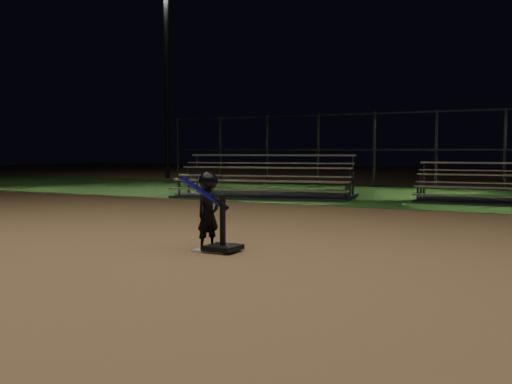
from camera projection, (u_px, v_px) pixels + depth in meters
name	position (u px, v px, depth m)	size (l,w,h in m)	color
ground	(217.00, 250.00, 7.07)	(80.00, 80.00, 0.00)	#976E44
grass_strip	(413.00, 195.00, 15.85)	(60.00, 8.00, 0.01)	#255019
home_plate	(217.00, 250.00, 7.07)	(0.45, 0.45, 0.02)	beige
batting_tee	(223.00, 241.00, 6.96)	(0.38, 0.38, 0.65)	black
child_batter	(208.00, 209.00, 7.04)	(0.44, 0.57, 0.95)	black
bleacher_left	(266.00, 188.00, 15.27)	(4.93, 3.14, 1.12)	silver
bleacher_right	(503.00, 195.00, 13.42)	(3.98, 2.19, 0.94)	silver
backstop_fence	(436.00, 150.00, 18.40)	(20.08, 0.08, 2.50)	#38383D
light_pole_left	(166.00, 66.00, 25.53)	(0.90, 0.53, 8.30)	#2D2D30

